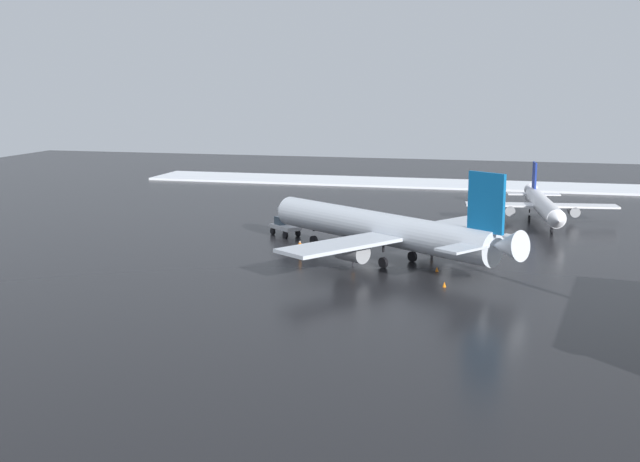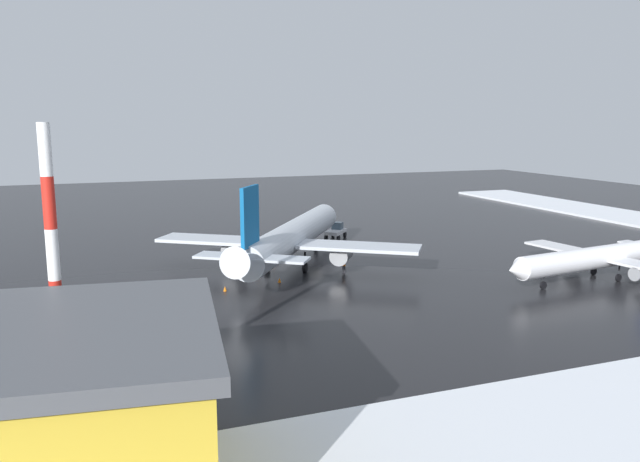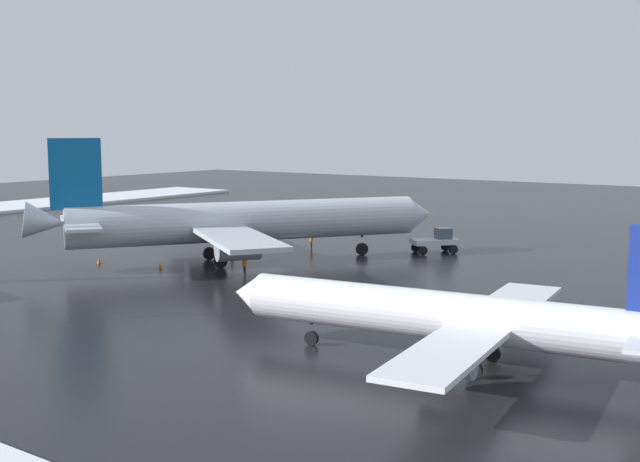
% 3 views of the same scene
% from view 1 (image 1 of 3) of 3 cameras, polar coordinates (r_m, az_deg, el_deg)
% --- Properties ---
extents(ground_plane, '(240.00, 240.00, 0.00)m').
position_cam_1_polar(ground_plane, '(97.84, 3.13, -1.52)').
color(ground_plane, black).
extents(snow_bank_right, '(14.00, 116.00, 0.43)m').
position_cam_1_polar(snow_bank_right, '(163.20, 7.69, 3.37)').
color(snow_bank_right, white).
rests_on(snow_bank_right, ground_plane).
extents(airplane_foreground_jet, '(29.11, 33.82, 11.57)m').
position_cam_1_polar(airplane_foreground_jet, '(92.43, 4.56, 0.16)').
color(airplane_foreground_jet, silver).
rests_on(airplane_foreground_jet, ground_plane).
extents(airplane_parked_starboard, '(26.81, 22.33, 7.97)m').
position_cam_1_polar(airplane_parked_starboard, '(121.80, 15.57, 1.77)').
color(airplane_parked_starboard, white).
rests_on(airplane_parked_starboard, ground_plane).
extents(pushback_tug, '(4.67, 4.92, 2.50)m').
position_cam_1_polar(pushback_tug, '(108.36, -2.56, 0.37)').
color(pushback_tug, silver).
rests_on(pushback_tug, ground_plane).
extents(ground_crew_by_nose_gear, '(0.36, 0.36, 1.71)m').
position_cam_1_polar(ground_crew_by_nose_gear, '(96.00, -1.44, -1.16)').
color(ground_crew_by_nose_gear, black).
rests_on(ground_crew_by_nose_gear, ground_plane).
extents(ground_crew_mid_apron, '(0.36, 0.36, 1.71)m').
position_cam_1_polar(ground_crew_mid_apron, '(90.21, 2.37, -1.93)').
color(ground_crew_mid_apron, black).
rests_on(ground_crew_mid_apron, ground_plane).
extents(ground_crew_beside_wing, '(0.36, 0.36, 1.71)m').
position_cam_1_polar(ground_crew_beside_wing, '(97.12, 7.97, -1.12)').
color(ground_crew_beside_wing, black).
rests_on(ground_crew_beside_wing, ground_plane).
extents(traffic_cone_near_nose, '(0.36, 0.36, 0.55)m').
position_cam_1_polar(traffic_cone_near_nose, '(82.37, 8.84, -3.77)').
color(traffic_cone_near_nose, orange).
rests_on(traffic_cone_near_nose, ground_plane).
extents(traffic_cone_mid_line, '(0.36, 0.36, 0.55)m').
position_cam_1_polar(traffic_cone_mid_line, '(88.82, 8.31, -2.70)').
color(traffic_cone_mid_line, orange).
rests_on(traffic_cone_mid_line, ground_plane).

